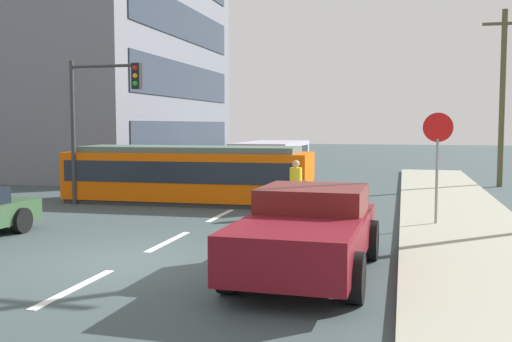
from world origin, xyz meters
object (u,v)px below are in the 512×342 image
city_bus (272,159)px  utility_pole_mid (502,95)px  stop_sign (438,145)px  parked_sedan_far (202,165)px  pedestrian_crossing (296,185)px  parked_sedan_mid (150,173)px  pickup_truck_parked (308,231)px  traffic_light_mast (100,104)px  streetcar_tram (189,174)px  parked_sedan_furthest (226,158)px

city_bus → utility_pole_mid: (10.00, 0.85, 2.89)m
city_bus → stop_sign: 12.58m
parked_sedan_far → pedestrian_crossing: bearing=-58.9°
city_bus → parked_sedan_mid: size_ratio=1.45×
parked_sedan_mid → pedestrian_crossing: bearing=-39.6°
pickup_truck_parked → parked_sedan_mid: pickup_truck_parked is taller
parked_sedan_far → traffic_light_mast: (0.24, -10.84, 2.76)m
streetcar_tram → parked_sedan_far: (-2.86, 9.47, -0.39)m
parked_sedan_far → stop_sign: bearing=-49.4°
parked_sedan_far → traffic_light_mast: bearing=-88.7°
traffic_light_mast → pickup_truck_parked: bearing=-41.9°
pickup_truck_parked → parked_sedan_mid: 15.46m
parked_sedan_mid → parked_sedan_furthest: 12.28m
streetcar_tram → traffic_light_mast: bearing=-152.2°
streetcar_tram → stop_sign: bearing=-22.0°
streetcar_tram → pickup_truck_parked: streetcar_tram is taller
streetcar_tram → stop_sign: size_ratio=2.95×
parked_sedan_furthest → stop_sign: 22.81m
streetcar_tram → parked_sedan_far: streetcar_tram is taller
parked_sedan_far → utility_pole_mid: (14.17, -1.32, 3.36)m
utility_pole_mid → stop_sign: bearing=-105.9°
pickup_truck_parked → utility_pole_mid: utility_pole_mid is taller
pedestrian_crossing → utility_pole_mid: 12.93m
pedestrian_crossing → parked_sedan_furthest: (-7.83, 18.44, -0.32)m
parked_sedan_furthest → utility_pole_mid: (14.97, -8.10, 3.36)m
pedestrian_crossing → pickup_truck_parked: bearing=-77.9°
pedestrian_crossing → pickup_truck_parked: 6.67m
traffic_light_mast → utility_pole_mid: utility_pole_mid is taller
streetcar_tram → traffic_light_mast: (-2.61, -1.38, 2.37)m
parked_sedan_far → stop_sign: stop_sign is taller
pickup_truck_parked → utility_pole_mid: 18.10m
pedestrian_crossing → utility_pole_mid: bearing=55.4°
parked_sedan_mid → parked_sedan_far: same height
traffic_light_mast → parked_sedan_mid: bearing=97.1°
pickup_truck_parked → parked_sedan_mid: bearing=124.9°
parked_sedan_mid → parked_sedan_furthest: bearing=91.8°
parked_sedan_furthest → traffic_light_mast: size_ratio=0.87×
parked_sedan_furthest → utility_pole_mid: bearing=-28.4°
pedestrian_crossing → pickup_truck_parked: pedestrian_crossing is taller
city_bus → traffic_light_mast: bearing=-114.4°
parked_sedan_mid → stop_sign: 13.54m
stop_sign → utility_pole_mid: size_ratio=0.38×
parked_sedan_mid → traffic_light_mast: size_ratio=0.85×
streetcar_tram → city_bus: (1.31, 7.29, 0.09)m
pickup_truck_parked → parked_sedan_furthest: size_ratio=1.20×
streetcar_tram → parked_sedan_mid: bearing=129.6°
city_bus → pickup_truck_parked: city_bus is taller
pickup_truck_parked → stop_sign: bearing=65.4°
parked_sedan_mid → parked_sedan_far: size_ratio=0.94×
stop_sign → parked_sedan_mid: bearing=147.5°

